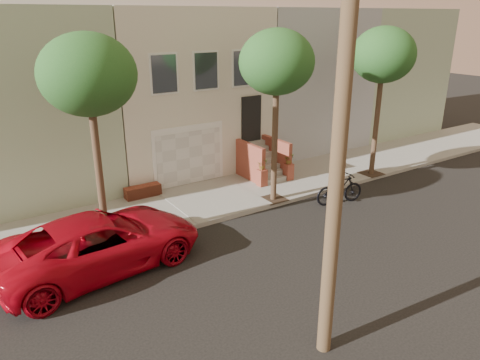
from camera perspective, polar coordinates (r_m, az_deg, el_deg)
ground at (r=14.34m, az=10.49°, el=-8.76°), size 90.00×90.00×0.00m
sidewalk at (r=18.13m, az=-1.10°, el=-1.83°), size 40.00×3.70×0.15m
house_row at (r=22.22m, az=-9.37°, el=11.55°), size 33.10×11.70×7.00m
tree_left at (r=13.36m, az=-18.58°, el=12.27°), size 2.70×2.57×6.30m
tree_mid at (r=16.28m, az=4.66°, el=14.44°), size 2.70×2.57×6.30m
tree_right at (r=20.11m, az=17.60°, el=14.67°), size 2.70×2.57×6.30m
pickup_truck at (r=13.45m, az=-17.22°, el=-7.52°), size 6.09×3.35×1.62m
motorcycle at (r=17.67m, az=12.45°, el=-1.10°), size 2.06×0.95×1.19m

